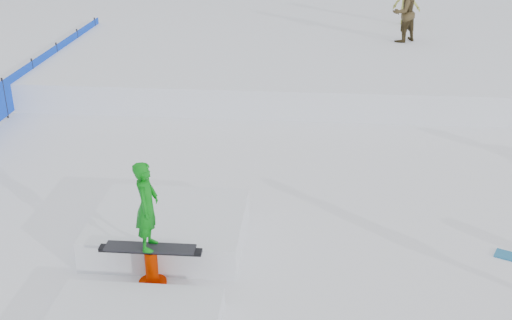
# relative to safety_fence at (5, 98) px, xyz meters

# --- Properties ---
(ground) EXTENTS (120.00, 120.00, 0.00)m
(ground) POSITION_rel_safety_fence_xyz_m (6.50, -6.60, -0.55)
(ground) COLOR white
(snow_midrise) EXTENTS (50.00, 18.00, 0.80)m
(snow_midrise) POSITION_rel_safety_fence_xyz_m (6.50, 9.40, -0.15)
(snow_midrise) COLOR white
(snow_midrise) RESTS_ON ground
(safety_fence) EXTENTS (0.05, 16.00, 1.10)m
(safety_fence) POSITION_rel_safety_fence_xyz_m (0.00, 0.00, 0.00)
(safety_fence) COLOR blue
(safety_fence) RESTS_ON ground
(walker_olive) EXTENTS (1.19, 1.16, 1.93)m
(walker_olive) POSITION_rel_safety_fence_xyz_m (10.94, 6.14, 1.22)
(walker_olive) COLOR #3E321A
(walker_olive) RESTS_ON snow_midrise
(walker_ygreen) EXTENTS (1.18, 0.96, 1.59)m
(walker_ygreen) POSITION_rel_safety_fence_xyz_m (11.39, 8.83, 1.04)
(walker_ygreen) COLOR #A3A641
(walker_ygreen) RESTS_ON snow_midrise
(jib_rail_feature) EXTENTS (2.60, 4.40, 2.11)m
(jib_rail_feature) POSITION_rel_safety_fence_xyz_m (5.58, -6.50, -0.25)
(jib_rail_feature) COLOR white
(jib_rail_feature) RESTS_ON ground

